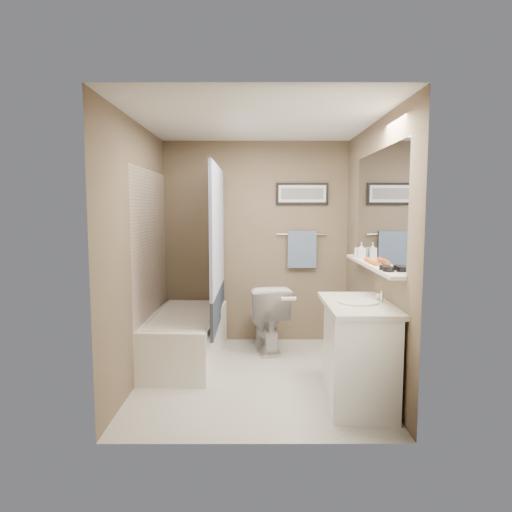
{
  "coord_description": "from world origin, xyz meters",
  "views": [
    {
      "loc": [
        -0.01,
        -4.22,
        1.61
      ],
      "look_at": [
        0.0,
        0.15,
        1.15
      ],
      "focal_mm": 32.0,
      "sensor_mm": 36.0,
      "label": 1
    }
  ],
  "objects_px": {
    "vanity": "(359,355)",
    "soap_bottle": "(361,251)",
    "candle_bowl_near": "(388,269)",
    "hair_brush_back": "(370,260)",
    "glass_jar": "(358,252)",
    "toilet": "(267,317)",
    "bathtub": "(185,338)",
    "candle_bowl_far": "(385,268)",
    "hair_brush_front": "(373,262)"
  },
  "relations": [
    {
      "from": "vanity",
      "to": "hair_brush_back",
      "type": "bearing_deg",
      "value": 71.4
    },
    {
      "from": "toilet",
      "to": "vanity",
      "type": "height_order",
      "value": "vanity"
    },
    {
      "from": "candle_bowl_far",
      "to": "glass_jar",
      "type": "bearing_deg",
      "value": 90.0
    },
    {
      "from": "glass_jar",
      "to": "soap_bottle",
      "type": "bearing_deg",
      "value": -90.0
    },
    {
      "from": "bathtub",
      "to": "soap_bottle",
      "type": "xyz_separation_m",
      "value": [
        1.79,
        -0.24,
        0.94
      ]
    },
    {
      "from": "candle_bowl_far",
      "to": "soap_bottle",
      "type": "xyz_separation_m",
      "value": [
        0.0,
        0.82,
        0.06
      ]
    },
    {
      "from": "bathtub",
      "to": "candle_bowl_far",
      "type": "relative_size",
      "value": 16.67
    },
    {
      "from": "candle_bowl_far",
      "to": "soap_bottle",
      "type": "height_order",
      "value": "soap_bottle"
    },
    {
      "from": "candle_bowl_near",
      "to": "hair_brush_front",
      "type": "bearing_deg",
      "value": 90.0
    },
    {
      "from": "hair_brush_back",
      "to": "soap_bottle",
      "type": "relative_size",
      "value": 1.38
    },
    {
      "from": "glass_jar",
      "to": "soap_bottle",
      "type": "xyz_separation_m",
      "value": [
        0.0,
        -0.12,
        0.03
      ]
    },
    {
      "from": "hair_brush_front",
      "to": "soap_bottle",
      "type": "relative_size",
      "value": 1.38
    },
    {
      "from": "toilet",
      "to": "hair_brush_back",
      "type": "bearing_deg",
      "value": 125.2
    },
    {
      "from": "hair_brush_back",
      "to": "soap_bottle",
      "type": "distance_m",
      "value": 0.33
    },
    {
      "from": "bathtub",
      "to": "candle_bowl_near",
      "type": "distance_m",
      "value": 2.3
    },
    {
      "from": "candle_bowl_far",
      "to": "hair_brush_front",
      "type": "xyz_separation_m",
      "value": [
        0.0,
        0.37,
        0.0
      ]
    },
    {
      "from": "toilet",
      "to": "glass_jar",
      "type": "distance_m",
      "value": 1.3
    },
    {
      "from": "candle_bowl_far",
      "to": "hair_brush_back",
      "type": "distance_m",
      "value": 0.5
    },
    {
      "from": "vanity",
      "to": "soap_bottle",
      "type": "relative_size",
      "value": 5.66
    },
    {
      "from": "candle_bowl_near",
      "to": "hair_brush_front",
      "type": "height_order",
      "value": "hair_brush_front"
    },
    {
      "from": "vanity",
      "to": "candle_bowl_near",
      "type": "distance_m",
      "value": 0.77
    },
    {
      "from": "hair_brush_back",
      "to": "bathtub",
      "type": "bearing_deg",
      "value": 162.4
    },
    {
      "from": "vanity",
      "to": "candle_bowl_far",
      "type": "bearing_deg",
      "value": -9.68
    },
    {
      "from": "bathtub",
      "to": "vanity",
      "type": "distance_m",
      "value": 1.9
    },
    {
      "from": "toilet",
      "to": "hair_brush_front",
      "type": "height_order",
      "value": "hair_brush_front"
    },
    {
      "from": "toilet",
      "to": "soap_bottle",
      "type": "relative_size",
      "value": 4.8
    },
    {
      "from": "glass_jar",
      "to": "bathtub",
      "type": "bearing_deg",
      "value": 176.36
    },
    {
      "from": "bathtub",
      "to": "glass_jar",
      "type": "bearing_deg",
      "value": -0.12
    },
    {
      "from": "hair_brush_back",
      "to": "hair_brush_front",
      "type": "bearing_deg",
      "value": -90.0
    },
    {
      "from": "vanity",
      "to": "hair_brush_back",
      "type": "relative_size",
      "value": 4.09
    },
    {
      "from": "bathtub",
      "to": "vanity",
      "type": "relative_size",
      "value": 1.67
    },
    {
      "from": "soap_bottle",
      "to": "hair_brush_back",
      "type": "bearing_deg",
      "value": -90.0
    },
    {
      "from": "vanity",
      "to": "candle_bowl_far",
      "type": "relative_size",
      "value": 10.0
    },
    {
      "from": "bathtub",
      "to": "vanity",
      "type": "xyz_separation_m",
      "value": [
        1.6,
        -1.02,
        0.15
      ]
    },
    {
      "from": "soap_bottle",
      "to": "candle_bowl_near",
      "type": "bearing_deg",
      "value": -90.0
    },
    {
      "from": "candle_bowl_near",
      "to": "hair_brush_front",
      "type": "xyz_separation_m",
      "value": [
        0.0,
        0.46,
        0.0
      ]
    },
    {
      "from": "soap_bottle",
      "to": "hair_brush_front",
      "type": "bearing_deg",
      "value": -90.0
    },
    {
      "from": "toilet",
      "to": "candle_bowl_near",
      "type": "relative_size",
      "value": 8.48
    },
    {
      "from": "hair_brush_front",
      "to": "glass_jar",
      "type": "height_order",
      "value": "glass_jar"
    },
    {
      "from": "candle_bowl_far",
      "to": "hair_brush_front",
      "type": "bearing_deg",
      "value": 90.0
    },
    {
      "from": "bathtub",
      "to": "candle_bowl_far",
      "type": "xyz_separation_m",
      "value": [
        1.79,
        -1.06,
        0.89
      ]
    },
    {
      "from": "vanity",
      "to": "hair_brush_back",
      "type": "height_order",
      "value": "hair_brush_back"
    },
    {
      "from": "candle_bowl_far",
      "to": "hair_brush_back",
      "type": "xyz_separation_m",
      "value": [
        0.0,
        0.5,
        0.0
      ]
    },
    {
      "from": "candle_bowl_near",
      "to": "soap_bottle",
      "type": "bearing_deg",
      "value": 90.0
    },
    {
      "from": "toilet",
      "to": "hair_brush_front",
      "type": "distance_m",
      "value": 1.6
    },
    {
      "from": "candle_bowl_near",
      "to": "hair_brush_back",
      "type": "xyz_separation_m",
      "value": [
        0.0,
        0.59,
        0.0
      ]
    },
    {
      "from": "glass_jar",
      "to": "soap_bottle",
      "type": "distance_m",
      "value": 0.13
    },
    {
      "from": "soap_bottle",
      "to": "toilet",
      "type": "bearing_deg",
      "value": 145.79
    },
    {
      "from": "toilet",
      "to": "candle_bowl_near",
      "type": "bearing_deg",
      "value": 111.96
    },
    {
      "from": "vanity",
      "to": "candle_bowl_near",
      "type": "xyz_separation_m",
      "value": [
        0.19,
        -0.14,
        0.73
      ]
    }
  ]
}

